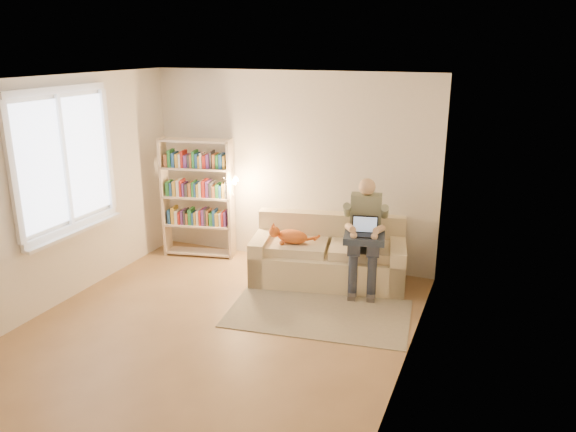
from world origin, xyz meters
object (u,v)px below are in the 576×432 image
at_px(cat, 292,236).
at_px(bookshelf, 198,192).
at_px(sofa, 329,258).
at_px(person, 365,228).
at_px(laptop, 362,230).

bearing_deg(cat, bookshelf, 154.48).
distance_m(sofa, cat, 0.57).
distance_m(person, bookshelf, 2.47).
height_order(person, laptop, person).
xyz_separation_m(cat, bookshelf, (-1.56, 0.38, 0.32)).
bearing_deg(person, bookshelf, 163.08).
bearing_deg(person, cat, 178.36).
relative_size(laptop, bookshelf, 0.21).
relative_size(sofa, laptop, 5.75).
height_order(laptop, bookshelf, bookshelf).
distance_m(sofa, person, 0.67).
bearing_deg(laptop, person, 76.65).
relative_size(cat, bookshelf, 0.34).
bearing_deg(cat, sofa, 14.80).
bearing_deg(bookshelf, person, -16.92).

